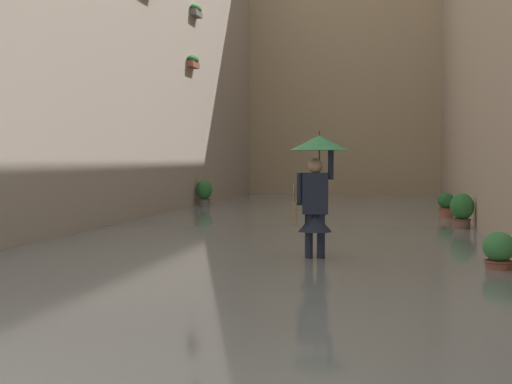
% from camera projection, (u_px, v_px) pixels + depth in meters
% --- Properties ---
extents(ground_plane, '(66.85, 66.85, 0.00)m').
position_uv_depth(ground_plane, '(293.00, 231.00, 15.80)').
color(ground_plane, slate).
extents(flood_water, '(8.69, 32.74, 0.16)m').
position_uv_depth(flood_water, '(293.00, 227.00, 15.80)').
color(flood_water, slate).
rests_on(flood_water, ground_plane).
extents(building_facade_far, '(11.49, 1.80, 12.85)m').
position_uv_depth(building_facade_far, '(345.00, 45.00, 29.44)').
color(building_facade_far, tan).
rests_on(building_facade_far, ground_plane).
extents(person_wading, '(0.88, 0.88, 2.05)m').
position_uv_depth(person_wading, '(317.00, 177.00, 10.30)').
color(person_wading, '#4C4233').
rests_on(person_wading, ground_plane).
extents(potted_plant_mid_right, '(0.49, 0.49, 0.97)m').
position_uv_depth(potted_plant_mid_right, '(204.00, 194.00, 21.86)').
color(potted_plant_mid_right, '#66605B').
rests_on(potted_plant_mid_right, ground_plane).
extents(potted_plant_near_left, '(0.50, 0.50, 0.90)m').
position_uv_depth(potted_plant_near_left, '(462.00, 212.00, 14.81)').
color(potted_plant_near_left, brown).
rests_on(potted_plant_near_left, ground_plane).
extents(potted_plant_far_left, '(0.42, 0.42, 0.66)m').
position_uv_depth(potted_plant_far_left, '(499.00, 254.00, 9.35)').
color(potted_plant_far_left, brown).
rests_on(potted_plant_far_left, ground_plane).
extents(potted_plant_mid_left, '(0.41, 0.41, 0.78)m').
position_uv_depth(potted_plant_mid_left, '(446.00, 207.00, 17.58)').
color(potted_plant_mid_left, '#9E563D').
rests_on(potted_plant_mid_left, ground_plane).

